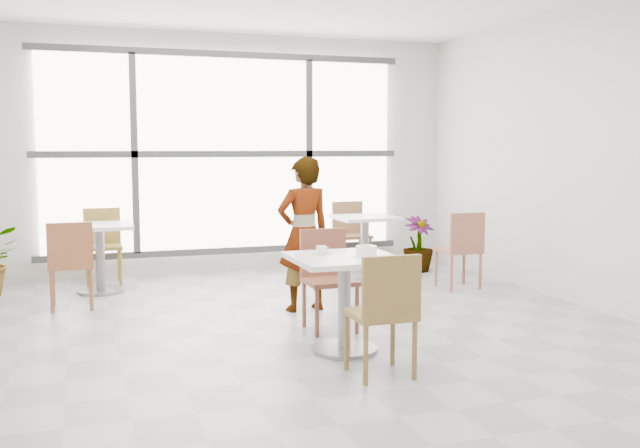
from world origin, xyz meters
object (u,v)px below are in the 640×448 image
object	(u,v)px
bg_chair_right_near	(462,245)
plant_right	(418,244)
chair_far	(327,272)
bg_table_right	(365,238)
bg_chair_left_near	(71,259)
coffee_cup	(321,251)
main_table	(344,285)
oatmeal_bowl	(366,251)
bg_chair_left_far	(103,240)
chair_near	(385,307)
bg_table_left	(100,248)
person	(304,234)
bg_chair_right_far	(350,230)

from	to	relation	value
bg_chair_right_near	plant_right	distance (m)	1.23
plant_right	chair_far	bearing A→B (deg)	-131.04
bg_table_right	plant_right	xyz separation A→B (m)	(0.80, 0.15, -0.14)
bg_chair_left_near	coffee_cup	bearing A→B (deg)	132.63
main_table	bg_chair_right_near	size ratio (longest dim) A/B	0.92
oatmeal_bowl	bg_chair_left_far	bearing A→B (deg)	116.66
chair_near	oatmeal_bowl	xyz separation A→B (m)	(0.12, 0.64, 0.29)
bg_table_left	plant_right	bearing A→B (deg)	1.29
coffee_cup	bg_table_left	xyz separation A→B (m)	(-1.59, 2.85, -0.29)
bg_table_right	chair_near	bearing A→B (deg)	-110.13
chair_far	main_table	bearing A→B (deg)	-98.46
person	bg_chair_right_far	xyz separation A→B (m)	(1.31, 2.16, -0.25)
coffee_cup	bg_chair_left_far	xyz separation A→B (m)	(-1.54, 3.44, -0.28)
person	bg_table_left	world-z (taller)	person
coffee_cup	oatmeal_bowl	bearing A→B (deg)	-35.43
bg_table_right	bg_chair_left_near	size ratio (longest dim) A/B	0.86
bg_table_left	person	bearing A→B (deg)	-39.89
bg_chair_left_far	bg_chair_right_near	size ratio (longest dim) A/B	1.00
main_table	bg_chair_right_far	size ratio (longest dim) A/B	0.92
bg_table_left	plant_right	size ratio (longest dim) A/B	1.07
oatmeal_bowl	coffee_cup	xyz separation A→B (m)	(-0.29, 0.21, -0.01)
main_table	coffee_cup	world-z (taller)	coffee_cup
chair_near	bg_chair_left_far	world-z (taller)	same
bg_table_right	chair_far	bearing A→B (deg)	-119.63
chair_far	person	distance (m)	0.77
main_table	person	size ratio (longest dim) A/B	0.54
oatmeal_bowl	plant_right	xyz separation A→B (m)	(2.01, 3.15, -0.44)
person	bg_chair_right_near	size ratio (longest dim) A/B	1.72
coffee_cup	bg_chair_right_near	world-z (taller)	bg_chair_right_near
coffee_cup	main_table	bearing A→B (deg)	-44.20
bg_chair_right_far	bg_chair_right_near	bearing A→B (deg)	-69.01
bg_chair_left_near	bg_chair_right_far	world-z (taller)	same
bg_chair_left_far	bg_chair_left_near	bearing A→B (deg)	-103.79
chair_near	coffee_cup	size ratio (longest dim) A/B	5.47
bg_chair_right_far	person	bearing A→B (deg)	-121.27
chair_far	person	world-z (taller)	person
plant_right	bg_chair_right_near	bearing A→B (deg)	-93.06
oatmeal_bowl	coffee_cup	size ratio (longest dim) A/B	1.32
chair_near	bg_chair_right_far	xyz separation A→B (m)	(1.40, 4.31, 0.00)
chair_near	bg_chair_right_far	world-z (taller)	same
oatmeal_bowl	bg_chair_left_far	world-z (taller)	bg_chair_left_far
chair_near	bg_chair_right_near	size ratio (longest dim) A/B	1.00
chair_near	oatmeal_bowl	distance (m)	0.71
person	plant_right	xyz separation A→B (m)	(2.04, 1.64, -0.40)
bg_chair_left_far	plant_right	bearing A→B (deg)	-7.44
bg_chair_left_near	main_table	bearing A→B (deg)	132.84
bg_table_left	bg_chair_right_far	world-z (taller)	bg_chair_right_far
bg_table_left	bg_chair_right_near	bearing A→B (deg)	-16.44
coffee_cup	plant_right	world-z (taller)	coffee_cup
chair_near	bg_chair_right_far	bearing A→B (deg)	-107.98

